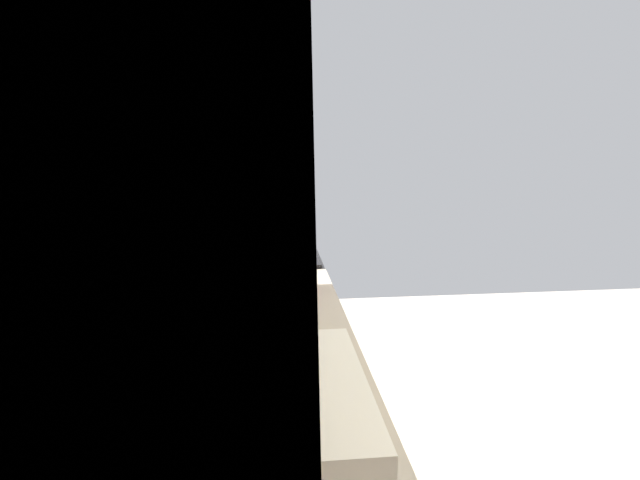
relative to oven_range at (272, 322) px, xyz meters
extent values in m
cube|color=beige|center=(-1.71, 0.36, 0.85)|extent=(4.41, 0.12, 2.62)
cube|color=#332819|center=(-1.19, -0.30, -0.03)|extent=(0.01, 0.01, 0.80)
cube|color=#332819|center=(-0.75, -0.30, -0.03)|extent=(0.01, 0.01, 0.80)
cube|color=black|center=(0.00, 0.00, -0.02)|extent=(0.61, 0.61, 0.89)
cube|color=black|center=(0.00, -0.31, -0.06)|extent=(0.47, 0.01, 0.49)
cube|color=black|center=(0.00, 0.00, 0.44)|extent=(0.58, 0.58, 0.02)
cube|color=black|center=(0.00, 0.28, 0.52)|extent=(0.58, 0.04, 0.18)
cylinder|color=#38383D|center=(-0.13, -0.11, 0.45)|extent=(0.11, 0.11, 0.01)
cylinder|color=#38383D|center=(0.13, -0.11, 0.45)|extent=(0.11, 0.11, 0.01)
cylinder|color=#38383D|center=(-0.13, 0.11, 0.45)|extent=(0.11, 0.11, 0.01)
cylinder|color=#38383D|center=(0.13, 0.11, 0.45)|extent=(0.11, 0.11, 0.01)
cube|color=white|center=(-2.18, 0.03, 0.59)|extent=(0.45, 0.37, 0.32)
cube|color=black|center=(-2.22, -0.17, 0.59)|extent=(0.28, 0.01, 0.23)
cube|color=#2D2D33|center=(-2.00, -0.17, 0.59)|extent=(0.08, 0.01, 0.23)
cylinder|color=gold|center=(-1.12, -0.06, 0.46)|extent=(0.14, 0.14, 0.06)
cylinder|color=gold|center=(-1.12, -0.06, 0.47)|extent=(0.12, 0.12, 0.03)
cylinder|color=red|center=(-0.71, -0.06, 0.50)|extent=(0.15, 0.15, 0.14)
cylinder|color=black|center=(-0.71, -0.06, 0.58)|extent=(0.04, 0.04, 0.02)
cylinder|color=red|center=(-0.62, -0.06, 0.53)|extent=(0.09, 0.02, 0.05)
camera|label=1|loc=(-2.97, 0.00, 1.17)|focal=27.61mm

